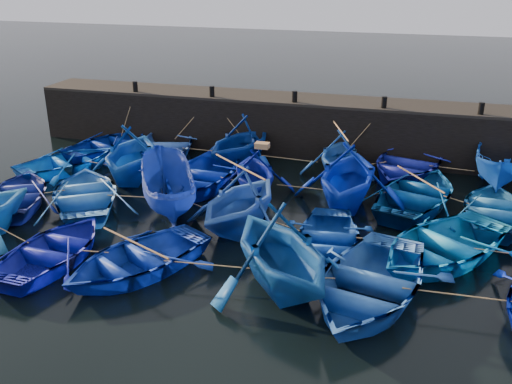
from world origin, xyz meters
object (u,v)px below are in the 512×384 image
(boat_8, at_px, (200,175))
(wooden_crate, at_px, (262,145))
(boat_0, at_px, (109,144))
(boat_13, at_px, (19,193))

(boat_8, height_order, wooden_crate, wooden_crate)
(boat_0, height_order, boat_8, boat_8)
(boat_8, distance_m, wooden_crate, 3.07)
(boat_0, bearing_deg, wooden_crate, -177.93)
(boat_0, xyz_separation_m, boat_8, (5.76, -2.92, 0.07))
(boat_8, height_order, boat_13, boat_8)
(wooden_crate, bearing_deg, boat_0, 159.95)
(wooden_crate, bearing_deg, boat_13, -158.69)
(boat_8, bearing_deg, boat_13, -146.64)
(boat_13, distance_m, wooden_crate, 9.38)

